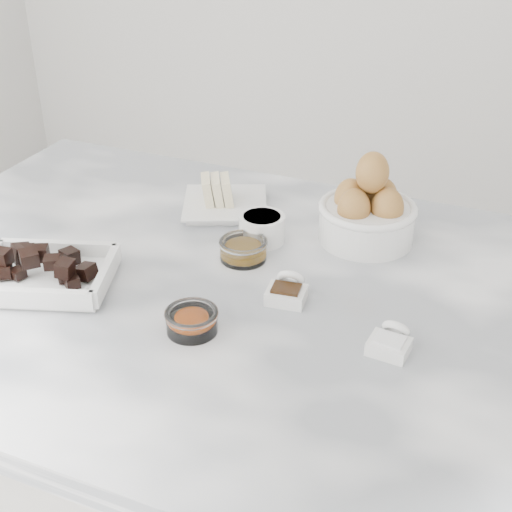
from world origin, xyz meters
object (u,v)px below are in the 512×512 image
(vanilla_spoon, at_px, (287,290))
(sugar_ramekin, at_px, (262,227))
(butter_plate, at_px, (224,199))
(chocolate_dish, at_px, (45,271))
(egg_bowl, at_px, (367,212))
(zest_bowl, at_px, (192,320))
(honey_bowl, at_px, (243,249))
(salt_spoon, at_px, (391,342))

(vanilla_spoon, bearing_deg, sugar_ramekin, 124.45)
(vanilla_spoon, bearing_deg, butter_plate, 132.28)
(butter_plate, bearing_deg, chocolate_dish, -112.45)
(sugar_ramekin, xyz_separation_m, egg_bowl, (0.16, 0.07, 0.03))
(butter_plate, height_order, sugar_ramekin, butter_plate)
(chocolate_dish, bearing_deg, butter_plate, 67.55)
(sugar_ramekin, bearing_deg, zest_bowl, -88.02)
(honey_bowl, bearing_deg, salt_spoon, -27.29)
(butter_plate, bearing_deg, honey_bowl, -55.24)
(sugar_ramekin, distance_m, honey_bowl, 0.07)
(zest_bowl, bearing_deg, butter_plate, 108.44)
(salt_spoon, bearing_deg, sugar_ramekin, 142.22)
(chocolate_dish, distance_m, zest_bowl, 0.25)
(egg_bowl, relative_size, vanilla_spoon, 2.23)
(sugar_ramekin, relative_size, vanilla_spoon, 1.05)
(vanilla_spoon, relative_size, salt_spoon, 1.10)
(butter_plate, xyz_separation_m, vanilla_spoon, (0.21, -0.23, -0.01))
(chocolate_dish, bearing_deg, salt_spoon, 4.83)
(sugar_ramekin, height_order, honey_bowl, sugar_ramekin)
(sugar_ramekin, height_order, egg_bowl, egg_bowl)
(butter_plate, height_order, vanilla_spoon, butter_plate)
(vanilla_spoon, height_order, salt_spoon, vanilla_spoon)
(honey_bowl, height_order, vanilla_spoon, vanilla_spoon)
(egg_bowl, bearing_deg, butter_plate, 177.26)
(chocolate_dish, xyz_separation_m, egg_bowl, (0.40, 0.32, 0.03))
(honey_bowl, xyz_separation_m, salt_spoon, (0.27, -0.14, -0.00))
(egg_bowl, bearing_deg, honey_bowl, -139.57)
(sugar_ramekin, xyz_separation_m, zest_bowl, (0.01, -0.27, -0.01))
(egg_bowl, distance_m, salt_spoon, 0.30)
(sugar_ramekin, bearing_deg, chocolate_dish, -134.53)
(chocolate_dish, bearing_deg, zest_bowl, -4.37)
(butter_plate, height_order, honey_bowl, butter_plate)
(butter_plate, bearing_deg, salt_spoon, -37.71)
(zest_bowl, height_order, salt_spoon, salt_spoon)
(honey_bowl, relative_size, vanilla_spoon, 1.07)
(honey_bowl, height_order, salt_spoon, salt_spoon)
(chocolate_dish, relative_size, honey_bowl, 3.01)
(egg_bowl, xyz_separation_m, vanilla_spoon, (-0.06, -0.22, -0.04))
(chocolate_dish, relative_size, butter_plate, 1.21)
(chocolate_dish, height_order, butter_plate, butter_plate)
(butter_plate, distance_m, egg_bowl, 0.27)
(butter_plate, relative_size, salt_spoon, 2.93)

